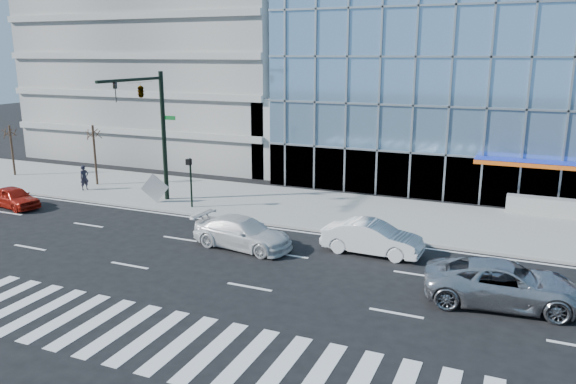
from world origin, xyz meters
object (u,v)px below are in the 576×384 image
(white_suv, at_px, (243,233))
(pedestrian, at_px, (84,178))
(white_sedan, at_px, (372,238))
(red_sedan, at_px, (14,197))
(silver_suv, at_px, (504,284))
(ped_signal_post, at_px, (190,175))
(street_tree_far, at_px, (10,132))
(street_tree_near, at_px, (93,133))
(tilted_panel, at_px, (155,188))
(traffic_signal, at_px, (148,106))

(white_suv, distance_m, pedestrian, 16.16)
(white_sedan, xyz_separation_m, red_sedan, (-22.21, -0.76, -0.13))
(silver_suv, height_order, red_sedan, silver_suv)
(ped_signal_post, bearing_deg, street_tree_far, 171.69)
(street_tree_far, bearing_deg, white_suv, -17.37)
(street_tree_near, bearing_deg, tilted_panel, -19.94)
(street_tree_far, distance_m, silver_suv, 36.77)
(white_sedan, bearing_deg, street_tree_near, 77.23)
(silver_suv, distance_m, red_sedan, 28.34)
(ped_signal_post, bearing_deg, pedestrian, 174.20)
(silver_suv, xyz_separation_m, red_sedan, (-28.21, 2.65, -0.17))
(red_sedan, height_order, pedestrian, pedestrian)
(ped_signal_post, height_order, street_tree_near, street_tree_near)
(street_tree_far, relative_size, tilted_panel, 2.98)
(red_sedan, xyz_separation_m, tilted_panel, (7.50, 3.99, 0.42))
(traffic_signal, bearing_deg, ped_signal_post, 8.52)
(ped_signal_post, xyz_separation_m, red_sedan, (-10.19, -3.90, -1.50))
(street_tree_near, distance_m, tilted_panel, 7.74)
(street_tree_near, height_order, white_suv, street_tree_near)
(tilted_panel, bearing_deg, silver_suv, -32.28)
(street_tree_near, distance_m, street_tree_far, 8.01)
(ped_signal_post, distance_m, silver_suv, 19.22)
(tilted_panel, bearing_deg, pedestrian, 158.03)
(street_tree_near, height_order, silver_suv, street_tree_near)
(red_sedan, xyz_separation_m, pedestrian, (1.10, 4.83, 0.35))
(white_suv, bearing_deg, tilted_panel, 66.85)
(white_sedan, bearing_deg, white_suv, 107.50)
(ped_signal_post, relative_size, white_suv, 0.59)
(street_tree_far, bearing_deg, ped_signal_post, -8.31)
(pedestrian, xyz_separation_m, tilted_panel, (6.40, -0.84, 0.07))
(street_tree_far, height_order, pedestrian, street_tree_far)
(traffic_signal, height_order, tilted_panel, traffic_signal)
(white_sedan, bearing_deg, pedestrian, 81.16)
(ped_signal_post, distance_m, tilted_panel, 2.90)
(silver_suv, xyz_separation_m, tilted_panel, (-20.71, 6.64, 0.25))
(traffic_signal, bearing_deg, white_sedan, -10.80)
(street_tree_far, distance_m, white_sedan, 30.19)
(street_tree_far, xyz_separation_m, red_sedan, (7.31, -6.46, -2.80))
(pedestrian, relative_size, tilted_panel, 1.30)
(silver_suv, bearing_deg, red_sedan, 78.24)
(street_tree_far, relative_size, red_sedan, 1.02)
(white_suv, relative_size, white_sedan, 1.08)
(traffic_signal, bearing_deg, red_sedan, -155.36)
(street_tree_far, height_order, silver_suv, street_tree_far)
(ped_signal_post, xyz_separation_m, street_tree_near, (-9.50, 2.56, 1.64))
(traffic_signal, xyz_separation_m, silver_suv, (20.52, -6.18, -5.35))
(street_tree_near, xyz_separation_m, red_sedan, (-0.69, -6.46, -3.13))
(ped_signal_post, height_order, tilted_panel, ped_signal_post)
(white_suv, distance_m, white_sedan, 6.22)
(pedestrian, distance_m, tilted_panel, 6.46)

